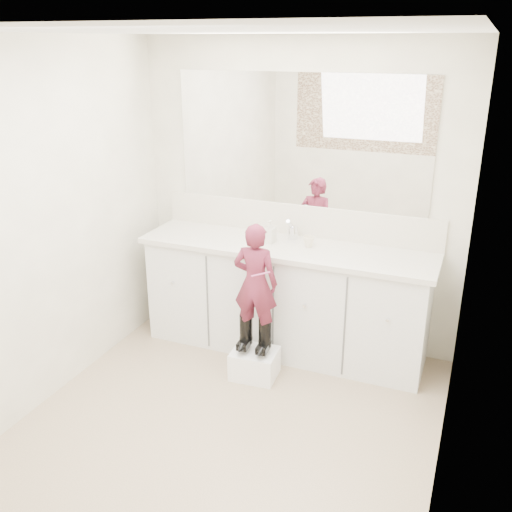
% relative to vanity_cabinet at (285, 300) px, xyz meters
% --- Properties ---
extents(floor, '(3.00, 3.00, 0.00)m').
position_rel_vanity_cabinet_xyz_m(floor, '(0.00, -1.23, -0.42)').
color(floor, '#877858').
rests_on(floor, ground).
extents(ceiling, '(3.00, 3.00, 0.00)m').
position_rel_vanity_cabinet_xyz_m(ceiling, '(0.00, -1.23, 1.97)').
color(ceiling, white).
rests_on(ceiling, wall_back).
extents(wall_back, '(2.60, 0.00, 2.60)m').
position_rel_vanity_cabinet_xyz_m(wall_back, '(0.00, 0.27, 0.77)').
color(wall_back, beige).
rests_on(wall_back, floor).
extents(wall_front, '(2.60, 0.00, 2.60)m').
position_rel_vanity_cabinet_xyz_m(wall_front, '(0.00, -2.73, 0.77)').
color(wall_front, beige).
rests_on(wall_front, floor).
extents(wall_left, '(0.00, 3.00, 3.00)m').
position_rel_vanity_cabinet_xyz_m(wall_left, '(-1.30, -1.23, 0.78)').
color(wall_left, beige).
rests_on(wall_left, floor).
extents(wall_right, '(0.00, 3.00, 3.00)m').
position_rel_vanity_cabinet_xyz_m(wall_right, '(1.30, -1.23, 0.78)').
color(wall_right, beige).
rests_on(wall_right, floor).
extents(vanity_cabinet, '(2.20, 0.55, 0.85)m').
position_rel_vanity_cabinet_xyz_m(vanity_cabinet, '(0.00, 0.00, 0.00)').
color(vanity_cabinet, silver).
rests_on(vanity_cabinet, floor).
extents(countertop, '(2.28, 0.58, 0.04)m').
position_rel_vanity_cabinet_xyz_m(countertop, '(0.00, -0.01, 0.45)').
color(countertop, beige).
rests_on(countertop, vanity_cabinet).
extents(backsplash, '(2.28, 0.03, 0.25)m').
position_rel_vanity_cabinet_xyz_m(backsplash, '(0.00, 0.26, 0.59)').
color(backsplash, beige).
rests_on(backsplash, countertop).
extents(mirror, '(2.00, 0.02, 1.00)m').
position_rel_vanity_cabinet_xyz_m(mirror, '(0.00, 0.26, 1.22)').
color(mirror, white).
rests_on(mirror, wall_back).
extents(faucet, '(0.08, 0.08, 0.10)m').
position_rel_vanity_cabinet_xyz_m(faucet, '(0.00, 0.15, 0.52)').
color(faucet, silver).
rests_on(faucet, countertop).
extents(cup, '(0.10, 0.10, 0.08)m').
position_rel_vanity_cabinet_xyz_m(cup, '(0.17, 0.02, 0.51)').
color(cup, beige).
rests_on(cup, countertop).
extents(soap_bottle, '(0.09, 0.09, 0.17)m').
position_rel_vanity_cabinet_xyz_m(soap_bottle, '(-0.14, 0.01, 0.55)').
color(soap_bottle, beige).
rests_on(soap_bottle, countertop).
extents(step_stool, '(0.35, 0.30, 0.21)m').
position_rel_vanity_cabinet_xyz_m(step_stool, '(-0.06, -0.49, -0.32)').
color(step_stool, white).
rests_on(step_stool, floor).
extents(boot_left, '(0.11, 0.19, 0.27)m').
position_rel_vanity_cabinet_xyz_m(boot_left, '(-0.14, -0.48, -0.08)').
color(boot_left, black).
rests_on(boot_left, step_stool).
extents(boot_right, '(0.11, 0.19, 0.27)m').
position_rel_vanity_cabinet_xyz_m(boot_right, '(0.01, -0.48, -0.08)').
color(boot_right, black).
rests_on(boot_right, step_stool).
extents(toddler, '(0.34, 0.23, 0.88)m').
position_rel_vanity_cabinet_xyz_m(toddler, '(-0.06, -0.48, 0.33)').
color(toddler, '#9D3053').
rests_on(toddler, step_stool).
extents(toothbrush, '(0.14, 0.02, 0.06)m').
position_rel_vanity_cabinet_xyz_m(toothbrush, '(0.01, -0.55, 0.43)').
color(toothbrush, '#CA4E8F').
rests_on(toothbrush, toddler).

